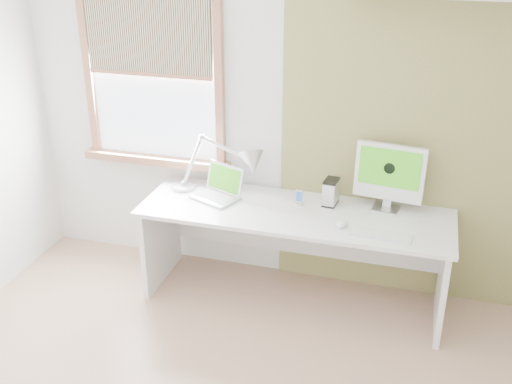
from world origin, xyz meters
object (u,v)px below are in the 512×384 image
(laptop, at_px, (219,190))
(imac, at_px, (390,174))
(desk_lamp, at_px, (239,165))
(external_drive, at_px, (331,192))
(desk, at_px, (296,232))

(laptop, relative_size, imac, 0.82)
(desk_lamp, distance_m, laptop, 0.23)
(imac, bearing_deg, desk_lamp, -176.82)
(desk_lamp, bearing_deg, external_drive, 1.24)
(desk_lamp, xyz_separation_m, laptop, (-0.13, -0.09, -0.17))
(laptop, xyz_separation_m, external_drive, (0.81, 0.10, 0.04))
(external_drive, distance_m, imac, 0.43)
(desk_lamp, distance_m, external_drive, 0.70)
(desk, relative_size, external_drive, 11.58)
(desk_lamp, xyz_separation_m, imac, (1.08, 0.06, 0.03))
(laptop, height_order, imac, imac)
(desk_lamp, distance_m, imac, 1.08)
(desk, distance_m, external_drive, 0.38)
(desk, xyz_separation_m, imac, (0.61, 0.17, 0.46))
(desk, relative_size, imac, 4.49)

